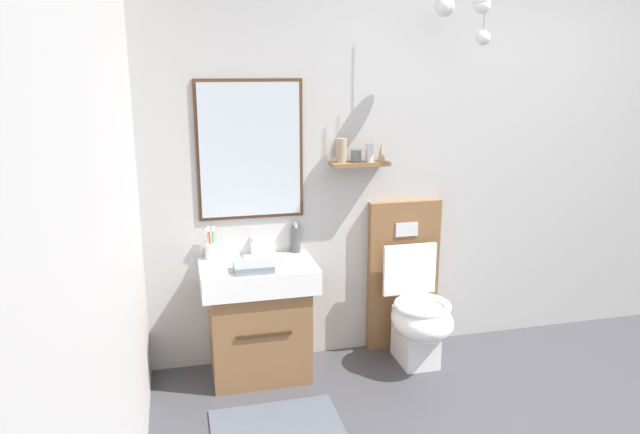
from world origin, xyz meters
name	(u,v)px	position (x,y,z in m)	size (l,w,h in m)	color
wall_back	(478,147)	(-0.02, 1.75, 1.32)	(4.61, 0.53, 2.63)	#B7B5B2
wall_left	(85,245)	(-2.25, 0.00, 1.32)	(0.12, 3.63, 2.63)	#B7B5B2
bath_mat	(276,426)	(-1.53, 0.92, 0.01)	(0.68, 0.44, 0.01)	#474C56
vanity_sink_left	(259,316)	(-1.53, 1.50, 0.38)	(0.67, 0.46, 0.71)	brown
tap_on_left_sink	(253,244)	(-1.53, 1.67, 0.78)	(0.03, 0.13, 0.11)	silver
toilet	(412,302)	(-0.55, 1.49, 0.38)	(0.48, 0.63, 1.00)	brown
toothbrush_cup	(211,250)	(-1.79, 1.65, 0.77)	(0.07, 0.07, 0.21)	silver
soap_dispenser	(296,239)	(-1.27, 1.66, 0.80)	(0.06, 0.06, 0.20)	#4C4C51
folded_hand_towel	(253,268)	(-1.57, 1.37, 0.73)	(0.22, 0.16, 0.04)	gray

